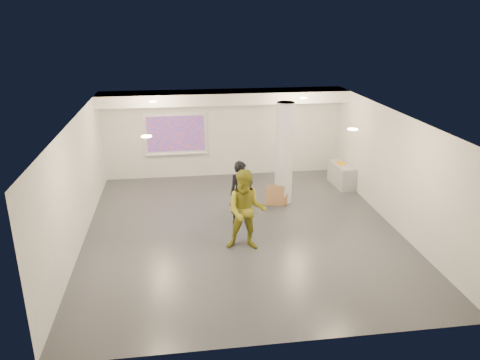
{
  "coord_description": "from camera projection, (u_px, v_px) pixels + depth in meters",
  "views": [
    {
      "loc": [
        -1.61,
        -10.95,
        5.35
      ],
      "look_at": [
        0.0,
        0.4,
        1.25
      ],
      "focal_mm": 35.0,
      "sensor_mm": 36.0,
      "label": 1
    }
  ],
  "objects": [
    {
      "name": "wall_front",
      "position": [
        283.0,
        267.0,
        7.53
      ],
      "size": [
        8.0,
        0.01,
        3.0
      ],
      "primitive_type": "cube",
      "color": "silver",
      "rests_on": "floor"
    },
    {
      "name": "downlight_ne",
      "position": [
        303.0,
        98.0,
        13.84
      ],
      "size": [
        0.22,
        0.22,
        0.02
      ],
      "primitive_type": "cylinder",
      "color": "#F5C893",
      "rests_on": "ceiling"
    },
    {
      "name": "wall_back",
      "position": [
        223.0,
        133.0,
        15.92
      ],
      "size": [
        8.0,
        0.01,
        3.0
      ],
      "primitive_type": "cube",
      "color": "silver",
      "rests_on": "floor"
    },
    {
      "name": "downlight_se",
      "position": [
        353.0,
        129.0,
        10.12
      ],
      "size": [
        0.22,
        0.22,
        0.02
      ],
      "primitive_type": "cylinder",
      "color": "#F5C893",
      "rests_on": "ceiling"
    },
    {
      "name": "cardboard_front",
      "position": [
        275.0,
        196.0,
        13.71
      ],
      "size": [
        0.56,
        0.28,
        0.59
      ],
      "primitive_type": "cube",
      "rotation": [
        -0.17,
        0.0,
        -0.25
      ],
      "color": "#A17245",
      "rests_on": "floor"
    },
    {
      "name": "postit_pad",
      "position": [
        341.0,
        163.0,
        15.2
      ],
      "size": [
        0.27,
        0.35,
        0.03
      ],
      "primitive_type": "cube",
      "rotation": [
        0.0,
        0.0,
        0.08
      ],
      "color": "#E09907",
      "rests_on": "credenza"
    },
    {
      "name": "wall_left",
      "position": [
        77.0,
        184.0,
        11.19
      ],
      "size": [
        0.01,
        9.0,
        3.0
      ],
      "primitive_type": "cube",
      "color": "silver",
      "rests_on": "floor"
    },
    {
      "name": "credenza",
      "position": [
        342.0,
        175.0,
        15.27
      ],
      "size": [
        0.6,
        1.27,
        0.72
      ],
      "primitive_type": "cube",
      "rotation": [
        0.0,
        0.0,
        0.07
      ],
      "color": "#97999C",
      "rests_on": "floor"
    },
    {
      "name": "downlight_sw",
      "position": [
        146.0,
        136.0,
        9.53
      ],
      "size": [
        0.22,
        0.22,
        0.02
      ],
      "primitive_type": "cylinder",
      "color": "#F5C893",
      "rests_on": "ceiling"
    },
    {
      "name": "column",
      "position": [
        284.0,
        153.0,
        13.6
      ],
      "size": [
        0.52,
        0.52,
        3.0
      ],
      "primitive_type": "cylinder",
      "color": "silver",
      "rests_on": "floor"
    },
    {
      "name": "cardboard_back",
      "position": [
        279.0,
        195.0,
        13.81
      ],
      "size": [
        0.57,
        0.31,
        0.58
      ],
      "primitive_type": "cube",
      "rotation": [
        -0.27,
        0.0,
        -0.2
      ],
      "color": "#A17245",
      "rests_on": "floor"
    },
    {
      "name": "floor",
      "position": [
        242.0,
        230.0,
        12.23
      ],
      "size": [
        8.0,
        9.0,
        0.01
      ],
      "primitive_type": "cube",
      "color": "#36383E",
      "rests_on": "ground"
    },
    {
      "name": "man",
      "position": [
        246.0,
        210.0,
        10.96
      ],
      "size": [
        1.08,
        0.92,
        1.97
      ],
      "primitive_type": "imported",
      "rotation": [
        0.0,
        0.0,
        -0.19
      ],
      "color": "olive",
      "rests_on": "floor"
    },
    {
      "name": "projection_screen",
      "position": [
        176.0,
        134.0,
        15.65
      ],
      "size": [
        2.1,
        0.13,
        1.42
      ],
      "color": "white",
      "rests_on": "wall_back"
    },
    {
      "name": "wall_right",
      "position": [
        393.0,
        169.0,
        12.25
      ],
      "size": [
        0.01,
        9.0,
        3.0
      ],
      "primitive_type": "cube",
      "color": "silver",
      "rests_on": "floor"
    },
    {
      "name": "woman",
      "position": [
        241.0,
        193.0,
        12.32
      ],
      "size": [
        0.69,
        0.51,
        1.74
      ],
      "primitive_type": "imported",
      "rotation": [
        0.0,
        0.0,
        0.15
      ],
      "color": "black",
      "rests_on": "floor"
    },
    {
      "name": "ceiling",
      "position": [
        242.0,
        117.0,
        11.22
      ],
      "size": [
        8.0,
        9.0,
        0.01
      ],
      "primitive_type": "cube",
      "color": "white",
      "rests_on": "floor"
    },
    {
      "name": "downlight_nw",
      "position": [
        153.0,
        102.0,
        13.26
      ],
      "size": [
        0.22,
        0.22,
        0.02
      ],
      "primitive_type": "cylinder",
      "color": "#F5C893",
      "rests_on": "ceiling"
    },
    {
      "name": "papers_stack",
      "position": [
        344.0,
        164.0,
        15.16
      ],
      "size": [
        0.33,
        0.38,
        0.02
      ],
      "primitive_type": "cube",
      "rotation": [
        0.0,
        0.0,
        0.21
      ],
      "color": "silver",
      "rests_on": "credenza"
    },
    {
      "name": "soffit_band",
      "position": [
        224.0,
        97.0,
        14.96
      ],
      "size": [
        8.0,
        1.1,
        0.36
      ],
      "primitive_type": "cube",
      "color": "white",
      "rests_on": "ceiling"
    }
  ]
}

